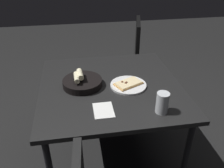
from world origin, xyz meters
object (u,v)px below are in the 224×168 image
(pizza_plate, at_px, (128,85))
(beer_glass, at_px, (162,104))
(dining_table, at_px, (110,92))
(bread_basket, at_px, (82,82))
(chair_far, at_px, (126,59))

(pizza_plate, bearing_deg, beer_glass, -158.24)
(dining_table, bearing_deg, beer_glass, -145.13)
(bread_basket, height_order, chair_far, chair_far)
(pizza_plate, bearing_deg, bread_basket, 79.74)
(dining_table, xyz_separation_m, beer_glass, (-0.36, -0.25, 0.12))
(dining_table, distance_m, bread_basket, 0.22)
(pizza_plate, relative_size, beer_glass, 1.94)
(dining_table, relative_size, chair_far, 1.05)
(dining_table, bearing_deg, pizza_plate, -106.82)
(pizza_plate, bearing_deg, dining_table, 73.18)
(beer_glass, bearing_deg, dining_table, 34.87)
(beer_glass, bearing_deg, pizza_plate, 21.76)
(bread_basket, relative_size, beer_glass, 2.11)
(pizza_plate, xyz_separation_m, bread_basket, (0.06, 0.32, 0.02))
(dining_table, xyz_separation_m, pizza_plate, (-0.04, -0.12, 0.07))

